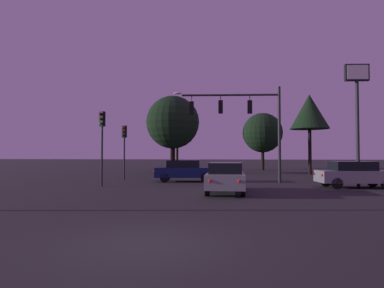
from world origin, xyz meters
name	(u,v)px	position (x,y,z in m)	size (l,w,h in m)	color
ground_plane	(207,174)	(0.00, 24.50, 0.00)	(168.00, 168.00, 0.00)	#262326
traffic_signal_mast_arm	(244,115)	(3.00, 15.49, 4.61)	(7.29, 0.66, 6.54)	#232326
traffic_light_corner_left	(102,133)	(-5.68, 12.05, 3.19)	(0.37, 0.39, 4.51)	#232326
traffic_light_corner_right	(124,141)	(-5.79, 16.82, 2.89)	(0.36, 0.38, 4.07)	#232326
car_nearside_lane	(226,177)	(1.73, 9.56, 0.80)	(1.93, 4.54, 1.52)	gray
car_crossing_left	(185,170)	(-1.10, 15.88, 0.79)	(4.39, 2.20, 1.52)	#0F1947
car_crossing_right	(354,174)	(9.10, 12.62, 0.79)	(4.35, 2.06, 1.52)	gray
store_sign_illuminated	(357,97)	(9.52, 13.15, 5.31)	(1.41, 0.36, 7.28)	#232326
tree_behind_sign	(177,120)	(-4.32, 34.32, 6.33)	(5.37, 5.37, 9.02)	black
tree_left_far	(173,122)	(-3.55, 25.83, 5.15)	(5.39, 5.39, 7.86)	black
tree_center_horizon	(263,133)	(6.25, 32.91, 4.48)	(4.77, 4.77, 6.88)	black
tree_right_cluster	(309,112)	(9.74, 24.93, 5.94)	(3.63, 3.63, 7.63)	black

